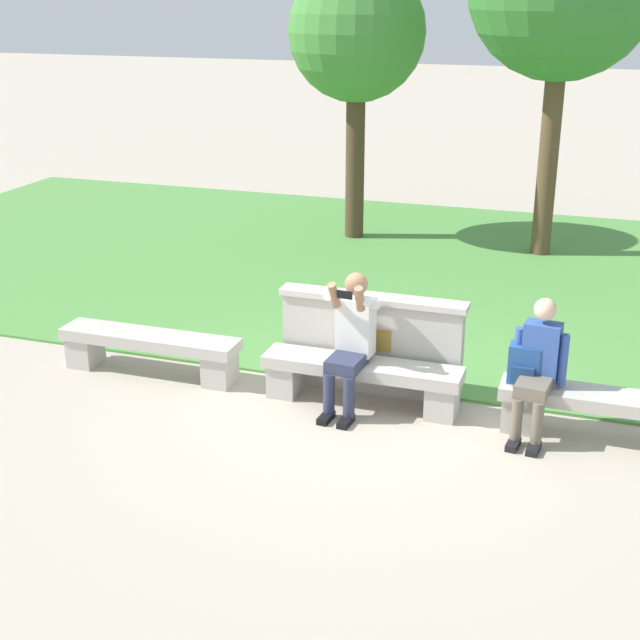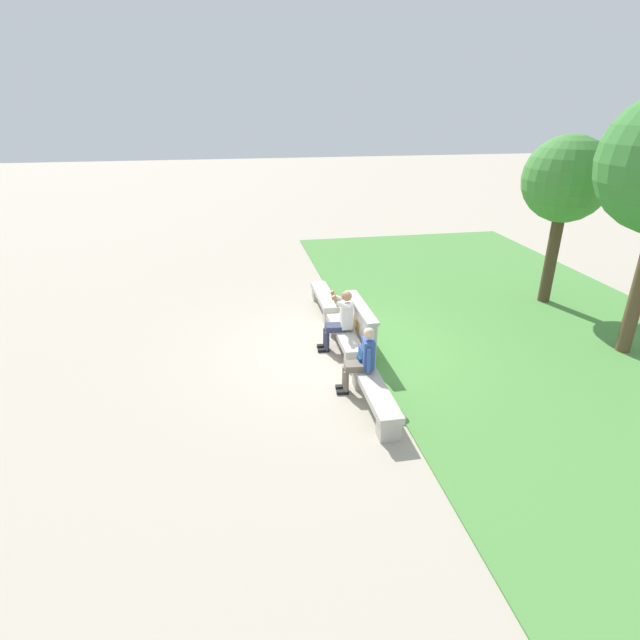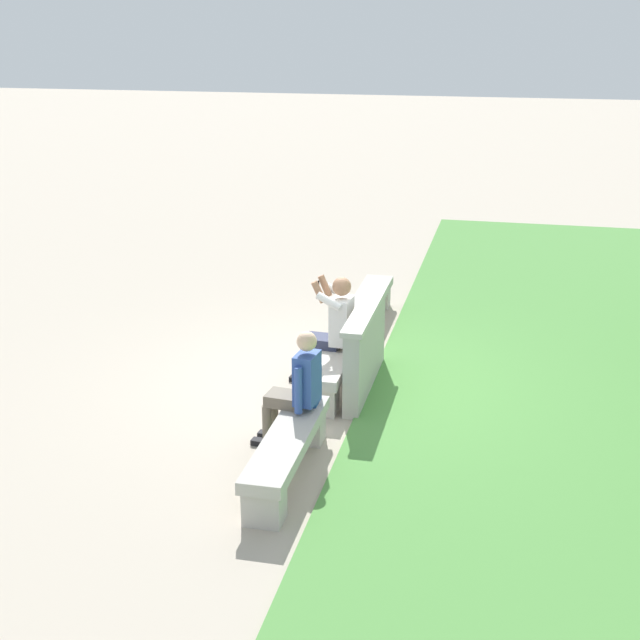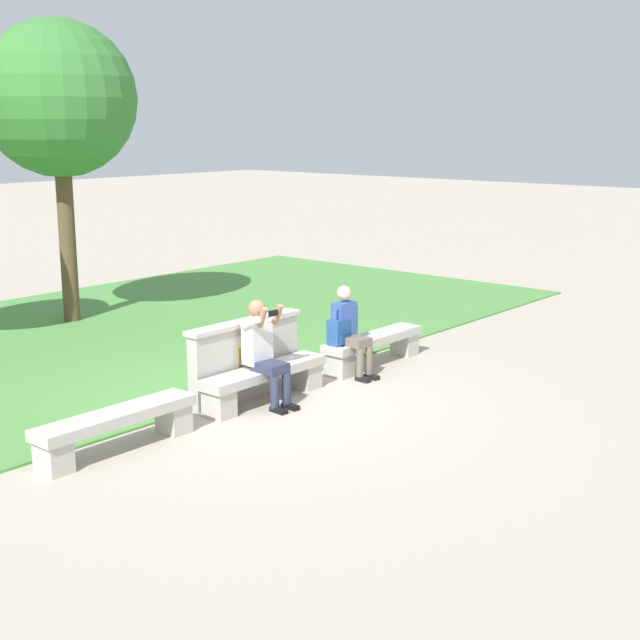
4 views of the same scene
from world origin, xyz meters
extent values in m
plane|color=#B2A593|center=(0.00, 0.00, 0.00)|extent=(80.00, 80.00, 0.00)
cube|color=#518E42|center=(0.00, 4.38, 0.01)|extent=(18.51, 8.00, 0.03)
cube|color=#B7B2A8|center=(-2.29, 0.00, 0.39)|extent=(1.94, 0.40, 0.12)
cube|color=#B7B2A8|center=(-3.08, 0.00, 0.17)|extent=(0.28, 0.34, 0.33)
cube|color=#B7B2A8|center=(-1.50, 0.00, 0.17)|extent=(0.28, 0.34, 0.33)
cube|color=#B7B2A8|center=(0.00, 0.00, 0.39)|extent=(1.94, 0.40, 0.12)
cube|color=#B7B2A8|center=(-0.79, 0.00, 0.17)|extent=(0.28, 0.34, 0.33)
cube|color=#B7B2A8|center=(0.79, 0.00, 0.17)|extent=(0.28, 0.34, 0.33)
cube|color=#B7B2A8|center=(2.29, 0.00, 0.39)|extent=(1.94, 0.40, 0.12)
cube|color=#B7B2A8|center=(1.50, 0.00, 0.17)|extent=(0.28, 0.34, 0.33)
cube|color=#B7B2A8|center=(3.08, 0.00, 0.17)|extent=(0.28, 0.34, 0.33)
cube|color=#B7B2A8|center=(0.00, 0.34, 0.47)|extent=(1.80, 0.18, 0.95)
cube|color=beige|center=(0.00, 0.34, 0.98)|extent=(1.86, 0.24, 0.06)
cube|color=olive|center=(0.00, 0.24, 0.59)|extent=(0.44, 0.02, 0.22)
cube|color=black|center=(-0.22, -0.44, 0.03)|extent=(0.12, 0.25, 0.06)
cylinder|color=#2D334C|center=(-0.21, -0.37, 0.24)|extent=(0.11, 0.11, 0.42)
cube|color=black|center=(-0.02, -0.46, 0.03)|extent=(0.12, 0.25, 0.06)
cylinder|color=#2D334C|center=(-0.01, -0.39, 0.24)|extent=(0.11, 0.11, 0.42)
cube|color=#2D334C|center=(-0.10, -0.19, 0.51)|extent=(0.33, 0.44, 0.12)
cube|color=silver|center=(-0.08, 0.04, 0.79)|extent=(0.36, 0.24, 0.56)
sphere|color=#9E7051|center=(-0.08, 0.04, 1.21)|extent=(0.22, 0.22, 0.22)
cylinder|color=silver|center=(-0.28, -0.05, 1.08)|extent=(0.11, 0.32, 0.21)
cylinder|color=#9E7051|center=(-0.22, -0.19, 1.16)|extent=(0.11, 0.19, 0.27)
cylinder|color=silver|center=(0.10, -0.07, 1.08)|extent=(0.11, 0.32, 0.21)
cylinder|color=#9E7051|center=(0.03, -0.21, 1.16)|extent=(0.09, 0.19, 0.27)
cube|color=black|center=(-0.10, -0.26, 1.20)|extent=(0.15, 0.02, 0.08)
cube|color=black|center=(1.51, -0.41, 0.03)|extent=(0.12, 0.23, 0.06)
cylinder|color=#6B6051|center=(1.52, -0.35, 0.24)|extent=(0.10, 0.10, 0.42)
cube|color=black|center=(1.69, -0.43, 0.03)|extent=(0.12, 0.23, 0.06)
cylinder|color=#6B6051|center=(1.70, -0.37, 0.24)|extent=(0.10, 0.10, 0.42)
cube|color=#6B6051|center=(1.63, -0.18, 0.51)|extent=(0.32, 0.43, 0.12)
cube|color=#33519E|center=(1.65, 0.04, 0.77)|extent=(0.34, 0.23, 0.52)
sphere|color=beige|center=(1.65, 0.04, 1.16)|extent=(0.20, 0.20, 0.20)
cylinder|color=#33519E|center=(1.45, 0.04, 0.72)|extent=(0.08, 0.08, 0.48)
cylinder|color=#33519E|center=(1.85, 0.00, 0.72)|extent=(0.08, 0.08, 0.48)
cube|color=#234C8C|center=(1.51, 0.03, 0.63)|extent=(0.28, 0.20, 0.36)
cube|color=navy|center=(1.51, -0.08, 0.56)|extent=(0.20, 0.06, 0.16)
torus|color=black|center=(1.51, 0.03, 0.83)|extent=(0.10, 0.02, 0.10)
cylinder|color=brown|center=(1.13, 5.82, 1.53)|extent=(0.29, 0.29, 3.07)
sphere|color=#387A33|center=(1.13, 5.82, 3.86)|extent=(2.64, 2.64, 2.64)
camera|label=1|loc=(2.12, -7.54, 3.81)|focal=50.00mm
camera|label=2|loc=(9.29, -2.24, 4.89)|focal=28.00mm
camera|label=3|loc=(9.57, 1.96, 4.18)|focal=50.00mm
camera|label=4|loc=(-7.79, -7.54, 3.47)|focal=50.00mm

